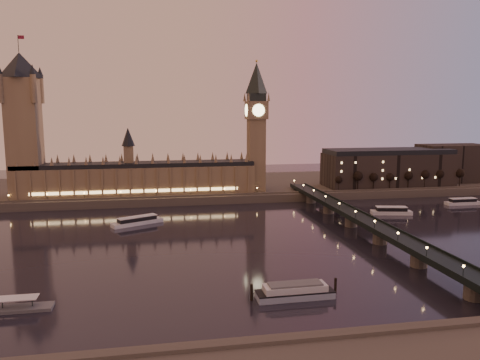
% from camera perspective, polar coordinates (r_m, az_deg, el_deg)
% --- Properties ---
extents(ground, '(700.00, 700.00, 0.00)m').
position_cam_1_polar(ground, '(256.74, -4.19, -7.59)').
color(ground, black).
rests_on(ground, ground).
extents(far_embankment, '(560.00, 130.00, 6.00)m').
position_cam_1_polar(far_embankment, '(419.66, -2.52, -0.83)').
color(far_embankment, '#423D35').
rests_on(far_embankment, ground).
extents(palace_of_westminster, '(180.00, 26.62, 52.00)m').
position_cam_1_polar(palace_of_westminster, '(369.95, -12.43, 0.65)').
color(palace_of_westminster, brown).
rests_on(palace_of_westminster, ground).
extents(victoria_tower, '(31.68, 31.68, 118.00)m').
position_cam_1_polar(victoria_tower, '(378.37, -24.91, 6.93)').
color(victoria_tower, brown).
rests_on(victoria_tower, ground).
extents(big_ben, '(17.68, 17.68, 104.00)m').
position_cam_1_polar(big_ben, '(374.92, 2.00, 7.42)').
color(big_ben, brown).
rests_on(big_ben, ground).
extents(westminster_bridge, '(13.20, 260.00, 15.30)m').
position_cam_1_polar(westminster_bridge, '(279.68, 14.89, -5.34)').
color(westminster_bridge, black).
rests_on(westminster_bridge, ground).
extents(city_block, '(155.00, 45.00, 34.00)m').
position_cam_1_polar(city_block, '(438.83, 19.99, 1.61)').
color(city_block, black).
rests_on(city_block, ground).
extents(bare_tree_0, '(6.65, 6.65, 13.52)m').
position_cam_1_polar(bare_tree_0, '(386.81, 11.87, 0.16)').
color(bare_tree_0, black).
rests_on(bare_tree_0, ground).
extents(bare_tree_1, '(6.65, 6.65, 13.52)m').
position_cam_1_polar(bare_tree_1, '(392.85, 13.96, 0.22)').
color(bare_tree_1, black).
rests_on(bare_tree_1, ground).
extents(bare_tree_2, '(6.65, 6.65, 13.52)m').
position_cam_1_polar(bare_tree_2, '(399.40, 15.98, 0.28)').
color(bare_tree_2, black).
rests_on(bare_tree_2, ground).
extents(bare_tree_3, '(6.65, 6.65, 13.52)m').
position_cam_1_polar(bare_tree_3, '(406.43, 17.93, 0.33)').
color(bare_tree_3, black).
rests_on(bare_tree_3, ground).
extents(bare_tree_4, '(6.65, 6.65, 13.52)m').
position_cam_1_polar(bare_tree_4, '(413.92, 19.82, 0.38)').
color(bare_tree_4, black).
rests_on(bare_tree_4, ground).
extents(bare_tree_5, '(6.65, 6.65, 13.52)m').
position_cam_1_polar(bare_tree_5, '(421.83, 21.63, 0.43)').
color(bare_tree_5, black).
rests_on(bare_tree_5, ground).
extents(bare_tree_6, '(6.65, 6.65, 13.52)m').
position_cam_1_polar(bare_tree_6, '(430.16, 23.38, 0.47)').
color(bare_tree_6, black).
rests_on(bare_tree_6, ground).
extents(bare_tree_7, '(6.65, 6.65, 13.52)m').
position_cam_1_polar(bare_tree_7, '(438.87, 25.06, 0.52)').
color(bare_tree_7, black).
rests_on(bare_tree_7, ground).
extents(cruise_boat_a, '(32.45, 20.97, 5.24)m').
position_cam_1_polar(cruise_boat_a, '(301.18, -12.40, -4.89)').
color(cruise_boat_a, silver).
rests_on(cruise_boat_a, ground).
extents(cruise_boat_b, '(27.02, 6.86, 4.98)m').
position_cam_1_polar(cruise_boat_b, '(393.70, 25.51, -2.40)').
color(cruise_boat_b, silver).
rests_on(cruise_boat_b, ground).
extents(cruise_boat_c, '(28.20, 12.80, 5.45)m').
position_cam_1_polar(cruise_boat_c, '(338.91, 17.96, -3.60)').
color(cruise_boat_c, silver).
rests_on(cruise_boat_c, ground).
extents(moored_barge, '(34.57, 8.81, 6.34)m').
position_cam_1_polar(moored_barge, '(184.60, 6.72, -13.32)').
color(moored_barge, '#97A9C1').
rests_on(moored_barge, ground).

